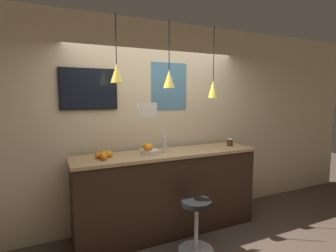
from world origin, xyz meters
TOP-DOWN VIEW (x-y plane):
  - back_wall at (0.00, 1.02)m, footprint 8.00×0.06m
  - service_counter at (0.00, 0.61)m, footprint 2.51×0.59m
  - bar_stool at (0.11, 0.05)m, footprint 0.42×0.42m
  - fruit_bowl at (-0.27, 0.61)m, footprint 0.24×0.24m
  - orange_pile at (-0.83, 0.63)m, footprint 0.22×0.23m
  - juice_bottle at (-0.05, 0.62)m, footprint 0.06×0.06m
  - spread_jar at (1.02, 0.62)m, footprint 0.09×0.09m
  - pendant_lamp_left at (-0.68, 0.58)m, footprint 0.15×0.15m
  - pendant_lamp_middle at (0.00, 0.58)m, footprint 0.15×0.15m
  - pendant_lamp_right at (0.68, 0.58)m, footprint 0.15×0.15m
  - mounted_tv at (-0.94, 0.97)m, footprint 0.71×0.04m
  - hanging_menu_board at (-0.37, 0.40)m, footprint 0.24×0.01m
  - wall_poster at (0.19, 0.99)m, footprint 0.56×0.01m

SIDE VIEW (x-z plane):
  - bar_stool at x=0.11m, z-range 0.09..0.72m
  - service_counter at x=0.00m, z-range 0.00..1.11m
  - orange_pile at x=-0.83m, z-range 1.10..1.19m
  - spread_jar at x=1.02m, z-range 1.11..1.22m
  - fruit_bowl at x=-0.27m, z-range 1.09..1.24m
  - juice_bottle at x=-0.05m, z-range 1.09..1.35m
  - back_wall at x=0.00m, z-range 0.00..2.90m
  - hanging_menu_board at x=-0.37m, z-range 1.60..1.77m
  - mounted_tv at x=-0.94m, z-range 1.68..2.20m
  - pendant_lamp_right at x=0.68m, z-range 1.46..2.44m
  - wall_poster at x=0.19m, z-range 1.65..2.33m
  - pendant_lamp_middle at x=0.00m, z-range 1.65..2.50m
  - pendant_lamp_left at x=-0.68m, z-range 1.72..2.52m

